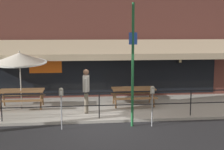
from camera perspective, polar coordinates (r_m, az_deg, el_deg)
name	(u,v)px	position (r m, az deg, el deg)	size (l,w,h in m)	color
ground_plane	(100,123)	(11.26, -2.24, -8.80)	(120.00, 120.00, 0.00)	#232326
patio_deck	(96,108)	(13.17, -2.86, -6.05)	(15.00, 4.00, 0.10)	#ADA89E
restaurant_building	(93,13)	(15.01, -3.50, 11.19)	(15.00, 1.60, 8.21)	brown
patio_railing	(99,99)	(11.35, -2.37, -4.50)	(13.84, 0.04, 0.97)	black
picnic_table_left	(22,94)	(13.33, -16.19, -3.31)	(1.80, 1.42, 0.76)	brown
picnic_table_centre	(133,92)	(13.24, 3.92, -3.07)	(1.80, 1.42, 0.76)	brown
patio_umbrella_left	(20,58)	(13.01, -16.54, 2.97)	(2.14, 2.14, 2.38)	#B7B2A8
pedestrian_walking	(86,89)	(12.09, -4.74, -2.48)	(0.27, 0.62, 1.71)	#665B4C
parking_meter_near	(61,96)	(10.42, -9.28, -3.78)	(0.15, 0.16, 1.42)	gray
parking_meter_far	(152,94)	(10.70, 7.40, -3.43)	(0.15, 0.16, 1.42)	gray
street_sign_pole	(133,64)	(10.52, 3.81, 1.97)	(0.28, 0.09, 4.19)	#1E6033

